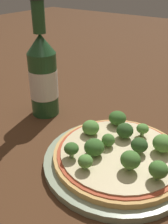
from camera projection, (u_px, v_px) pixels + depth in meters
ground_plane at (107, 155)px, 0.47m from camera, size 3.00×3.00×0.00m
plate at (116, 161)px, 0.45m from camera, size 0.25×0.25×0.01m
pizza at (119, 154)px, 0.44m from camera, size 0.22×0.22×0.01m
broccoli_floret_0 at (125, 131)px, 0.47m from camera, size 0.03×0.03×0.03m
broccoli_floret_1 at (92, 146)px, 0.43m from camera, size 0.03×0.03×0.03m
broccoli_floret_2 at (85, 161)px, 0.39m from camera, size 0.02×0.02×0.02m
broccoli_floret_3 at (163, 143)px, 0.43m from camera, size 0.03×0.03×0.03m
broccoli_floret_4 at (71, 149)px, 0.42m from camera, size 0.02×0.02×0.03m
broccoli_floret_5 at (91, 128)px, 0.48m from camera, size 0.03×0.03×0.03m
broccoli_floret_6 at (130, 160)px, 0.39m from camera, size 0.03×0.03×0.03m
broccoli_floret_7 at (139, 145)px, 0.43m from camera, size 0.03×0.03×0.03m
broccoli_floret_8 at (158, 170)px, 0.37m from camera, size 0.03×0.03×0.03m
broccoli_floret_9 at (117, 118)px, 0.51m from camera, size 0.03×0.03×0.03m
broccoli_floret_10 at (143, 129)px, 0.47m from camera, size 0.02×0.02×0.02m
broccoli_floret_11 at (108, 140)px, 0.45m from camera, size 0.02×0.02×0.02m
beer_bottle at (43, 75)px, 0.57m from camera, size 0.06×0.06×0.25m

